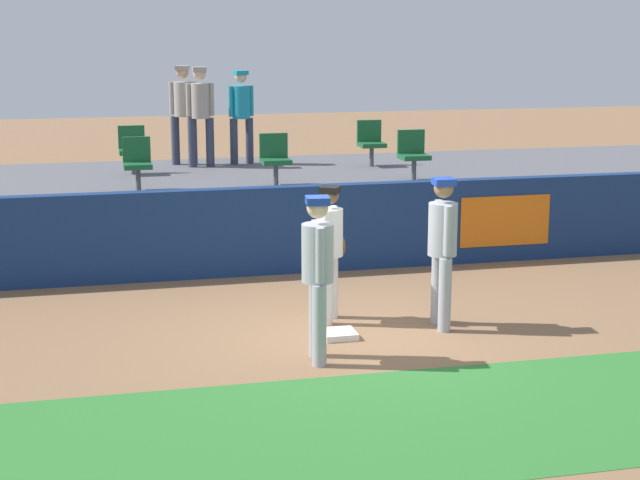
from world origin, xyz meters
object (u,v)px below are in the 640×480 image
seat_front_center (275,156)px  seat_front_left (137,161)px  seat_front_right (413,152)px  seat_back_left (132,147)px  player_coach_visitor (442,242)px  spectator_hooded (183,108)px  player_fielder_home (330,244)px  seat_back_right (371,140)px  spectator_capped (200,109)px  first_base (339,334)px  player_runner_visitor (318,267)px  spectator_casual (241,110)px

seat_front_center → seat_front_left: 2.22m
seat_front_left → seat_front_right: bearing=0.0°
seat_back_left → seat_front_center: bearing=-39.2°
player_coach_visitor → spectator_hooded: spectator_hooded is taller
player_fielder_home → seat_back_right: size_ratio=2.08×
seat_back_right → spectator_capped: 3.19m
seat_front_right → seat_front_left: (-4.59, -0.00, -0.00)m
seat_back_right → spectator_hooded: (-3.35, 0.98, 0.59)m
seat_front_right → seat_front_left: same height
first_base → player_coach_visitor: player_coach_visitor is taller
player_coach_visitor → seat_front_right: seat_front_right is taller
player_fielder_home → seat_front_left: size_ratio=2.08×
player_coach_visitor → spectator_capped: (-2.13, 7.04, 1.09)m
spectator_hooded → player_runner_visitor: bearing=106.0°
seat_back_right → spectator_capped: spectator_capped is taller
player_runner_visitor → player_fielder_home: bearing=167.3°
seat_front_right → spectator_hooded: (-3.57, 2.78, 0.59)m
seat_back_left → spectator_hooded: spectator_hooded is taller
seat_back_right → spectator_casual: bearing=160.3°
player_coach_visitor → seat_front_right: 4.81m
first_base → player_runner_visitor: (-0.45, -0.77, 1.05)m
player_fielder_home → seat_front_right: size_ratio=2.08×
seat_back_left → player_fielder_home: bearing=-69.9°
spectator_capped → spectator_hooded: bearing=-51.6°
seat_back_right → seat_back_left: bearing=180.0°
seat_front_left → first_base: bearing=-66.3°
seat_front_left → spectator_casual: spectator_casual is taller
player_fielder_home → player_coach_visitor: 1.41m
player_fielder_home → player_coach_visitor: (1.28, -0.60, 0.09)m
player_runner_visitor → seat_back_left: 7.52m
seat_front_left → player_fielder_home: bearing=-62.0°
player_coach_visitor → seat_back_left: 7.30m
player_fielder_home → player_runner_visitor: player_runner_visitor is taller
first_base → seat_front_center: bearing=88.4°
first_base → seat_back_left: size_ratio=0.48×
player_coach_visitor → seat_back_left: seat_back_left is taller
first_base → spectator_hooded: size_ratio=0.22×
first_base → spectator_casual: 7.66m
player_fielder_home → spectator_casual: (-0.06, 6.66, 1.12)m
seat_front_center → seat_front_left: bearing=-180.0°
seat_back_left → spectator_casual: spectator_casual is taller
spectator_casual → seat_back_right: bearing=149.9°
first_base → seat_back_right: bearing=70.7°
seat_front_center → seat_front_left: (-2.22, -0.00, -0.00)m
player_fielder_home → spectator_capped: bearing=-145.6°
seat_front_left → spectator_hooded: bearing=69.7°
seat_front_right → spectator_casual: spectator_casual is taller
player_fielder_home → seat_back_right: 6.28m
seat_front_center → player_coach_visitor: bearing=-75.4°
seat_back_left → seat_front_center: same height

